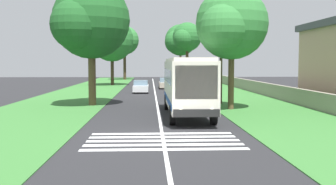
{
  "coord_description": "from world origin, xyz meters",
  "views": [
    {
      "loc": [
        -18.59,
        0.58,
        3.44
      ],
      "look_at": [
        6.31,
        -0.54,
        1.6
      ],
      "focal_mm": 42.81,
      "sensor_mm": 36.0,
      "label": 1
    }
  ],
  "objects_px": {
    "trailing_car_0": "(141,87)",
    "roadside_tree_left_0": "(90,23)",
    "roadside_tree_left_1": "(124,41)",
    "coach_bus": "(187,83)",
    "roadside_tree_right_0": "(180,41)",
    "roadside_tree_right_2": "(230,26)",
    "utility_pole": "(221,48)",
    "trailing_car_1": "(166,84)",
    "roadside_tree_left_2": "(111,41)",
    "roadside_tree_right_1": "(186,38)"
  },
  "relations": [
    {
      "from": "roadside_tree_left_2",
      "to": "utility_pole",
      "type": "distance_m",
      "value": 31.01
    },
    {
      "from": "trailing_car_0",
      "to": "roadside_tree_right_1",
      "type": "xyz_separation_m",
      "value": [
        25.19,
        -7.58,
        7.23
      ]
    },
    {
      "from": "roadside_tree_left_1",
      "to": "roadside_tree_right_2",
      "type": "height_order",
      "value": "roadside_tree_left_1"
    },
    {
      "from": "roadside_tree_right_1",
      "to": "trailing_car_1",
      "type": "bearing_deg",
      "value": 166.12
    },
    {
      "from": "coach_bus",
      "to": "roadside_tree_left_2",
      "type": "relative_size",
      "value": 1.1
    },
    {
      "from": "trailing_car_1",
      "to": "roadside_tree_right_1",
      "type": "height_order",
      "value": "roadside_tree_right_1"
    },
    {
      "from": "coach_bus",
      "to": "roadside_tree_left_0",
      "type": "height_order",
      "value": "roadside_tree_left_0"
    },
    {
      "from": "roadside_tree_left_1",
      "to": "trailing_car_0",
      "type": "bearing_deg",
      "value": -173.24
    },
    {
      "from": "roadside_tree_left_2",
      "to": "utility_pole",
      "type": "relative_size",
      "value": 1.14
    },
    {
      "from": "roadside_tree_right_1",
      "to": "roadside_tree_left_2",
      "type": "bearing_deg",
      "value": 128.64
    },
    {
      "from": "trailing_car_1",
      "to": "utility_pole",
      "type": "distance_m",
      "value": 21.49
    },
    {
      "from": "roadside_tree_left_1",
      "to": "utility_pole",
      "type": "bearing_deg",
      "value": -167.14
    },
    {
      "from": "trailing_car_0",
      "to": "roadside_tree_left_2",
      "type": "height_order",
      "value": "roadside_tree_left_2"
    },
    {
      "from": "trailing_car_0",
      "to": "roadside_tree_left_0",
      "type": "xyz_separation_m",
      "value": [
        -14.07,
        3.74,
        5.99
      ]
    },
    {
      "from": "trailing_car_1",
      "to": "roadside_tree_right_1",
      "type": "distance_m",
      "value": 19.68
    },
    {
      "from": "coach_bus",
      "to": "roadside_tree_left_1",
      "type": "bearing_deg",
      "value": 7.75
    },
    {
      "from": "trailing_car_0",
      "to": "roadside_tree_right_2",
      "type": "height_order",
      "value": "roadside_tree_right_2"
    },
    {
      "from": "coach_bus",
      "to": "roadside_tree_right_2",
      "type": "xyz_separation_m",
      "value": [
        3.39,
        -3.45,
        4.01
      ]
    },
    {
      "from": "roadside_tree_left_1",
      "to": "roadside_tree_right_0",
      "type": "bearing_deg",
      "value": -94.87
    },
    {
      "from": "trailing_car_1",
      "to": "roadside_tree_left_2",
      "type": "height_order",
      "value": "roadside_tree_left_2"
    },
    {
      "from": "roadside_tree_left_0",
      "to": "utility_pole",
      "type": "distance_m",
      "value": 10.95
    },
    {
      "from": "trailing_car_0",
      "to": "roadside_tree_left_2",
      "type": "distance_m",
      "value": 17.09
    },
    {
      "from": "roadside_tree_right_0",
      "to": "utility_pole",
      "type": "distance_m",
      "value": 48.46
    },
    {
      "from": "coach_bus",
      "to": "trailing_car_1",
      "type": "xyz_separation_m",
      "value": [
        28.1,
        0.26,
        -1.48
      ]
    },
    {
      "from": "roadside_tree_right_2",
      "to": "roadside_tree_left_1",
      "type": "bearing_deg",
      "value": 11.84
    },
    {
      "from": "roadside_tree_right_0",
      "to": "trailing_car_0",
      "type": "bearing_deg",
      "value": 168.55
    },
    {
      "from": "roadside_tree_left_2",
      "to": "roadside_tree_right_1",
      "type": "distance_m",
      "value": 16.05
    },
    {
      "from": "roadside_tree_right_1",
      "to": "roadside_tree_right_2",
      "type": "height_order",
      "value": "roadside_tree_right_1"
    },
    {
      "from": "trailing_car_0",
      "to": "roadside_tree_right_1",
      "type": "bearing_deg",
      "value": -16.75
    },
    {
      "from": "coach_bus",
      "to": "trailing_car_0",
      "type": "xyz_separation_m",
      "value": [
        20.68,
        3.45,
        -1.48
      ]
    },
    {
      "from": "roadside_tree_left_2",
      "to": "roadside_tree_right_2",
      "type": "height_order",
      "value": "roadside_tree_left_2"
    },
    {
      "from": "trailing_car_0",
      "to": "utility_pole",
      "type": "bearing_deg",
      "value": -152.35
    },
    {
      "from": "roadside_tree_right_0",
      "to": "roadside_tree_left_1",
      "type": "bearing_deg",
      "value": 85.13
    },
    {
      "from": "trailing_car_1",
      "to": "roadside_tree_left_2",
      "type": "distance_m",
      "value": 12.78
    },
    {
      "from": "roadside_tree_right_1",
      "to": "roadside_tree_right_2",
      "type": "xyz_separation_m",
      "value": [
        -42.48,
        0.68,
        -1.74
      ]
    },
    {
      "from": "trailing_car_0",
      "to": "trailing_car_1",
      "type": "distance_m",
      "value": 8.07
    },
    {
      "from": "roadside_tree_left_1",
      "to": "roadside_tree_right_1",
      "type": "relative_size",
      "value": 1.03
    },
    {
      "from": "roadside_tree_left_0",
      "to": "coach_bus",
      "type": "bearing_deg",
      "value": -132.57
    },
    {
      "from": "trailing_car_0",
      "to": "utility_pole",
      "type": "relative_size",
      "value": 0.48
    },
    {
      "from": "trailing_car_0",
      "to": "roadside_tree_right_0",
      "type": "distance_m",
      "value": 36.43
    },
    {
      "from": "trailing_car_1",
      "to": "roadside_tree_right_0",
      "type": "xyz_separation_m",
      "value": [
        27.58,
        -3.9,
        7.2
      ]
    },
    {
      "from": "roadside_tree_right_0",
      "to": "utility_pole",
      "type": "height_order",
      "value": "roadside_tree_right_0"
    },
    {
      "from": "roadside_tree_right_2",
      "to": "roadside_tree_right_1",
      "type": "bearing_deg",
      "value": -0.92
    },
    {
      "from": "trailing_car_0",
      "to": "roadside_tree_left_1",
      "type": "bearing_deg",
      "value": 6.76
    },
    {
      "from": "roadside_tree_left_1",
      "to": "coach_bus",
      "type": "bearing_deg",
      "value": -172.25
    },
    {
      "from": "trailing_car_1",
      "to": "roadside_tree_left_1",
      "type": "height_order",
      "value": "roadside_tree_left_1"
    },
    {
      "from": "roadside_tree_right_1",
      "to": "trailing_car_0",
      "type": "bearing_deg",
      "value": 163.25
    },
    {
      "from": "roadside_tree_right_2",
      "to": "utility_pole",
      "type": "bearing_deg",
      "value": -1.41
    },
    {
      "from": "roadside_tree_right_1",
      "to": "roadside_tree_left_0",
      "type": "bearing_deg",
      "value": 163.91
    },
    {
      "from": "roadside_tree_right_0",
      "to": "roadside_tree_right_2",
      "type": "bearing_deg",
      "value": 179.79
    }
  ]
}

